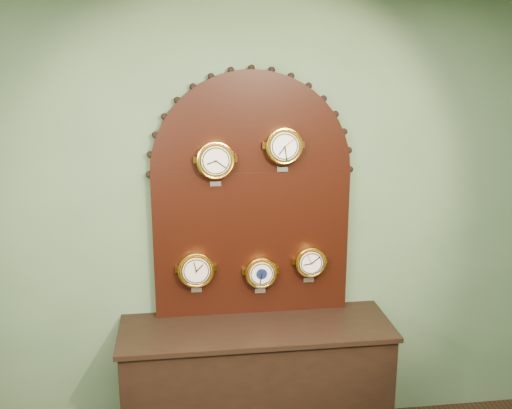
{
  "coord_description": "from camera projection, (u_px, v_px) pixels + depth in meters",
  "views": [
    {
      "loc": [
        -0.43,
        -1.02,
        2.45
      ],
      "look_at": [
        0.0,
        2.25,
        1.58
      ],
      "focal_mm": 41.92,
      "sensor_mm": 36.0,
      "label": 1
    }
  ],
  "objects": [
    {
      "name": "barometer",
      "position": [
        261.0,
        272.0,
        3.67
      ],
      "size": [
        0.2,
        0.08,
        0.25
      ],
      "color": "gold",
      "rests_on": "display_board"
    },
    {
      "name": "wall_back",
      "position": [
        251.0,
        222.0,
        3.7
      ],
      "size": [
        4.0,
        0.0,
        4.0
      ],
      "primitive_type": "plane",
      "rotation": [
        1.57,
        0.0,
        0.0
      ],
      "color": "#4E6847",
      "rests_on": "ground"
    },
    {
      "name": "display_board",
      "position": [
        252.0,
        189.0,
        3.59
      ],
      "size": [
        1.26,
        0.06,
        1.53
      ],
      "color": "black",
      "rests_on": "shop_counter"
    },
    {
      "name": "shop_counter",
      "position": [
        256.0,
        389.0,
        3.69
      ],
      "size": [
        1.6,
        0.5,
        0.8
      ],
      "primitive_type": "cube",
      "color": "black",
      "rests_on": "ground_plane"
    },
    {
      "name": "arabic_clock",
      "position": [
        284.0,
        146.0,
        3.48
      ],
      "size": [
        0.22,
        0.08,
        0.27
      ],
      "color": "gold",
      "rests_on": "display_board"
    },
    {
      "name": "hygrometer",
      "position": [
        196.0,
        269.0,
        3.61
      ],
      "size": [
        0.22,
        0.08,
        0.27
      ],
      "color": "gold",
      "rests_on": "display_board"
    },
    {
      "name": "tide_clock",
      "position": [
        310.0,
        262.0,
        3.69
      ],
      "size": [
        0.19,
        0.08,
        0.25
      ],
      "color": "gold",
      "rests_on": "display_board"
    },
    {
      "name": "roman_clock",
      "position": [
        216.0,
        160.0,
        3.45
      ],
      "size": [
        0.23,
        0.08,
        0.28
      ],
      "color": "gold",
      "rests_on": "display_board"
    }
  ]
}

